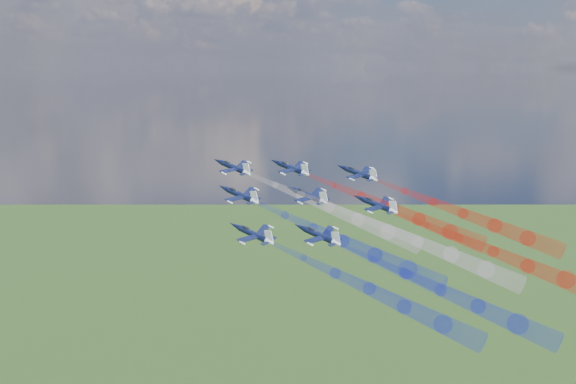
{
  "coord_description": "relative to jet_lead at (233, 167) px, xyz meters",
  "views": [
    {
      "loc": [
        -12.7,
        -147.69,
        185.62
      ],
      "look_at": [
        -1.94,
        4.0,
        159.64
      ],
      "focal_mm": 45.23,
      "sensor_mm": 36.0,
      "label": 1
    }
  ],
  "objects": [
    {
      "name": "jet_rear_right",
      "position": [
        29.96,
        -13.84,
        -6.32
      ],
      "size": [
        14.36,
        14.18,
        7.22
      ],
      "primitive_type": null,
      "rotation": [
        0.25,
        -0.19,
        0.84
      ],
      "color": "black"
    },
    {
      "name": "jet_lead",
      "position": [
        0.0,
        0.0,
        0.0
      ],
      "size": [
        14.36,
        14.18,
        7.22
      ],
      "primitive_type": null,
      "rotation": [
        0.25,
        -0.19,
        0.84
      ],
      "color": "black"
    },
    {
      "name": "trail_center_third",
      "position": [
        35.18,
        -27.99,
        -10.85
      ],
      "size": [
        34.29,
        29.64,
        14.52
      ],
      "primitive_type": null,
      "rotation": [
        0.25,
        -0.19,
        0.84
      ],
      "color": "silver"
    },
    {
      "name": "jet_outer_left",
      "position": [
        3.71,
        -26.68,
        -9.21
      ],
      "size": [
        14.36,
        14.18,
        7.22
      ],
      "primitive_type": null,
      "rotation": [
        0.25,
        -0.19,
        0.84
      ],
      "color": "black"
    },
    {
      "name": "jet_outer_right",
      "position": [
        28.29,
        -0.14,
        -1.62
      ],
      "size": [
        14.36,
        14.18,
        7.22
      ],
      "primitive_type": null,
      "rotation": [
        0.25,
        -0.19,
        0.84
      ],
      "color": "black"
    },
    {
      "name": "trail_inner_left",
      "position": [
        20.85,
        -28.03,
        -10.53
      ],
      "size": [
        34.29,
        29.64,
        14.52
      ],
      "primitive_type": null,
      "rotation": [
        0.25,
        -0.19,
        0.84
      ],
      "color": "#1724CA"
    },
    {
      "name": "trail_lead",
      "position": [
        19.5,
        -15.91,
        -6.35
      ],
      "size": [
        34.29,
        29.64,
        14.52
      ],
      "primitive_type": null,
      "rotation": [
        0.25,
        -0.19,
        0.84
      ],
      "color": "silver"
    },
    {
      "name": "trail_rear_right",
      "position": [
        49.46,
        -29.75,
        -12.66
      ],
      "size": [
        34.29,
        29.64,
        14.52
      ],
      "primitive_type": null,
      "rotation": [
        0.25,
        -0.19,
        0.84
      ],
      "color": "red"
    },
    {
      "name": "trail_outer_right",
      "position": [
        47.79,
        -16.05,
        -7.97
      ],
      "size": [
        34.29,
        29.64,
        14.52
      ],
      "primitive_type": null,
      "rotation": [
        0.25,
        -0.19,
        0.84
      ],
      "color": "red"
    },
    {
      "name": "trail_rear_left",
      "position": [
        35.86,
        -42.2,
        -16.09
      ],
      "size": [
        34.29,
        29.64,
        14.52
      ],
      "primitive_type": null,
      "rotation": [
        0.25,
        -0.19,
        0.84
      ],
      "color": "#1724CA"
    },
    {
      "name": "jet_center_third",
      "position": [
        15.68,
        -12.07,
        -4.5
      ],
      "size": [
        14.36,
        14.18,
        7.22
      ],
      "primitive_type": null,
      "rotation": [
        0.25,
        -0.19,
        0.84
      ],
      "color": "black"
    },
    {
      "name": "trail_outer_left",
      "position": [
        23.2,
        -42.6,
        -15.56
      ],
      "size": [
        34.29,
        29.64,
        14.52
      ],
      "primitive_type": null,
      "rotation": [
        0.25,
        -0.19,
        0.84
      ],
      "color": "#1724CA"
    },
    {
      "name": "jet_rear_left",
      "position": [
        16.36,
        -26.28,
        -9.75
      ],
      "size": [
        14.36,
        14.18,
        7.22
      ],
      "primitive_type": null,
      "rotation": [
        0.25,
        -0.19,
        0.84
      ],
      "color": "black"
    },
    {
      "name": "jet_inner_left",
      "position": [
        1.35,
        -12.11,
        -4.18
      ],
      "size": [
        14.36,
        14.18,
        7.22
      ],
      "primitive_type": null,
      "rotation": [
        0.25,
        -0.19,
        0.84
      ],
      "color": "black"
    },
    {
      "name": "jet_inner_right",
      "position": [
        13.1,
        1.75,
        -0.49
      ],
      "size": [
        14.36,
        14.18,
        7.22
      ],
      "primitive_type": null,
      "rotation": [
        0.25,
        -0.19,
        0.84
      ],
      "color": "black"
    },
    {
      "name": "trail_inner_right",
      "position": [
        32.59,
        -14.16,
        -6.84
      ],
      "size": [
        34.29,
        29.64,
        14.52
      ],
      "primitive_type": null,
      "rotation": [
        0.25,
        -0.19,
        0.84
      ],
      "color": "red"
    }
  ]
}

